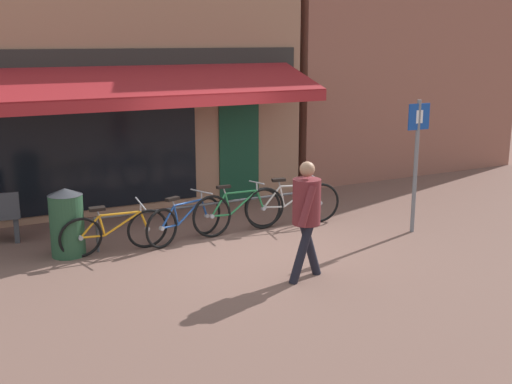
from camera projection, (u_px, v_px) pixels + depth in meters
ground_plane at (246, 248)px, 10.32m from camera, size 160.00×160.00×0.00m
shop_front at (112, 81)px, 13.27m from camera, size 7.27×4.58×4.89m
neighbour_building at (371, 47)px, 16.73m from camera, size 6.38×4.00×6.15m
bike_rack_rail at (205, 209)px, 10.89m from camera, size 3.80×0.04×0.57m
bicycle_orange at (114, 232)px, 10.00m from camera, size 1.73×0.52×0.84m
bicycle_blue at (185, 220)px, 10.63m from camera, size 1.57×0.72×0.79m
bicycle_green at (238, 211)px, 11.09m from camera, size 1.74×0.52×0.88m
bicycle_silver at (292, 204)px, 11.55m from camera, size 1.79×0.53×0.88m
pedestrian_adult at (306, 208)px, 8.80m from camera, size 0.62×0.60×1.69m
litter_bin at (67, 222)px, 9.87m from camera, size 0.53×0.53×1.07m
parking_sign at (417, 152)px, 10.89m from camera, size 0.44×0.07×2.30m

